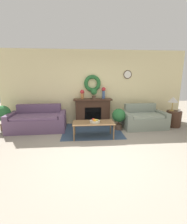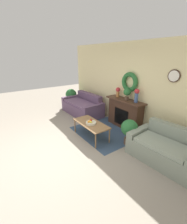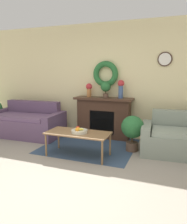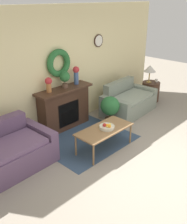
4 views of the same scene
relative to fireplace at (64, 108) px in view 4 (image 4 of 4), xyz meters
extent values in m
plane|color=gray|center=(0.07, -2.46, -0.49)|extent=(16.00, 16.00, 0.00)
cube|color=#334760|center=(-0.08, -0.73, -0.49)|extent=(1.89, 1.65, 0.01)
cube|color=beige|center=(0.07, 0.21, 0.86)|extent=(6.80, 0.06, 2.70)
cylinder|color=#382319|center=(1.31, 0.16, 1.34)|extent=(0.30, 0.02, 0.30)
cylinder|color=white|center=(1.31, 0.15, 1.34)|extent=(0.26, 0.01, 0.26)
torus|color=#286633|center=(0.00, 0.11, 1.02)|extent=(0.61, 0.13, 0.61)
cube|color=#42281C|center=(0.00, 0.01, -0.03)|extent=(1.25, 0.34, 0.92)
cube|color=black|center=(0.00, -0.15, -0.09)|extent=(0.60, 0.02, 0.55)
cube|color=orange|center=(0.00, -0.16, -0.16)|extent=(0.48, 0.01, 0.30)
cube|color=#42281C|center=(0.00, -0.03, 0.45)|extent=(1.39, 0.41, 0.05)
cube|color=#604766|center=(-1.87, -0.63, -0.27)|extent=(1.50, 0.79, 0.45)
cube|color=#604766|center=(-1.05, -0.50, -0.20)|extent=(0.20, 0.95, 0.59)
cube|color=#6A4E70|center=(-1.87, -0.63, 0.00)|extent=(1.44, 0.72, 0.08)
cube|color=gray|center=(1.75, -0.64, -0.28)|extent=(1.19, 0.74, 0.42)
cube|color=gray|center=(1.72, -0.22, -0.09)|extent=(1.15, 0.27, 0.80)
cube|color=gray|center=(1.09, -0.60, -0.21)|extent=(0.23, 0.86, 0.56)
cube|color=gray|center=(2.40, -0.50, -0.21)|extent=(0.23, 0.86, 0.56)
cube|color=gray|center=(1.75, -0.64, -0.03)|extent=(1.14, 0.69, 0.08)
cube|color=olive|center=(-0.08, -1.30, -0.05)|extent=(1.19, 0.55, 0.03)
cylinder|color=olive|center=(-0.63, -1.54, -0.27)|extent=(0.04, 0.04, 0.43)
cylinder|color=olive|center=(0.48, -1.54, -0.27)|extent=(0.04, 0.04, 0.43)
cylinder|color=olive|center=(-0.63, -1.07, -0.27)|extent=(0.04, 0.04, 0.43)
cylinder|color=olive|center=(0.48, -1.07, -0.27)|extent=(0.04, 0.04, 0.43)
cylinder|color=beige|center=(-0.04, -1.33, 0.00)|extent=(0.30, 0.30, 0.06)
sphere|color=#B2231E|center=(-0.08, -1.31, 0.05)|extent=(0.08, 0.08, 0.08)
sphere|color=orange|center=(-0.05, -1.36, 0.05)|extent=(0.07, 0.07, 0.07)
sphere|color=orange|center=(-0.05, -1.40, 0.05)|extent=(0.07, 0.07, 0.07)
ellipsoid|color=yellow|center=(-0.02, -1.37, 0.05)|extent=(0.17, 0.08, 0.04)
cylinder|color=#42281C|center=(2.88, -0.49, -0.21)|extent=(0.51, 0.51, 0.56)
cylinder|color=#B28E42|center=(2.82, -0.43, 0.08)|extent=(0.15, 0.15, 0.02)
cylinder|color=#B28E42|center=(2.82, -0.43, 0.24)|extent=(0.03, 0.03, 0.29)
cone|color=silver|center=(2.82, -0.43, 0.48)|extent=(0.35, 0.35, 0.18)
cylinder|color=silver|center=(3.00, -0.57, 0.11)|extent=(0.08, 0.08, 0.09)
cylinder|color=#AD6B38|center=(-0.38, 0.01, 0.58)|extent=(0.11, 0.11, 0.19)
sphere|color=#B72D33|center=(-0.38, 0.01, 0.73)|extent=(0.15, 0.15, 0.15)
cylinder|color=#3D5684|center=(0.40, 0.01, 0.62)|extent=(0.11, 0.11, 0.28)
sphere|color=#B72D33|center=(0.40, 0.01, 0.82)|extent=(0.15, 0.15, 0.15)
cylinder|color=brown|center=(0.05, -0.01, 0.53)|extent=(0.12, 0.12, 0.09)
cylinder|color=#4C3823|center=(0.05, -0.01, 0.61)|extent=(0.02, 0.02, 0.06)
sphere|color=#286633|center=(0.05, -0.01, 0.74)|extent=(0.23, 0.23, 0.23)
cylinder|color=brown|center=(0.82, -0.68, -0.40)|extent=(0.24, 0.24, 0.18)
cylinder|color=#4C3823|center=(0.82, -0.68, -0.25)|extent=(0.04, 0.04, 0.12)
sphere|color=#286633|center=(0.82, -0.68, 0.00)|extent=(0.45, 0.45, 0.45)
camera|label=1|loc=(-0.40, -5.44, 1.19)|focal=24.00mm
camera|label=2|loc=(3.18, -3.52, 1.81)|focal=24.00mm
camera|label=3|loc=(1.59, -4.87, 1.08)|focal=35.00mm
camera|label=4|loc=(-3.51, -4.31, 2.35)|focal=42.00mm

